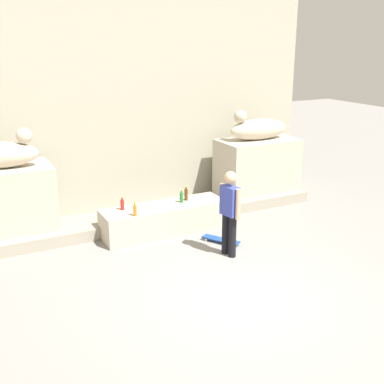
# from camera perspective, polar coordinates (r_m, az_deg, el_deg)

# --- Properties ---
(ground_plane) EXTENTS (40.00, 40.00, 0.00)m
(ground_plane) POSITION_cam_1_polar(r_m,az_deg,el_deg) (7.94, 6.24, -12.48)
(ground_plane) COLOR gray
(facade_wall) EXTENTS (9.57, 0.60, 5.72)m
(facade_wall) POSITION_cam_1_polar(r_m,az_deg,el_deg) (11.74, -8.05, 12.10)
(facade_wall) COLOR #ACA892
(facade_wall) RESTS_ON ground_plane
(pedestal_left) EXTENTS (2.00, 1.14, 1.55)m
(pedestal_left) POSITION_cam_1_polar(r_m,az_deg,el_deg) (10.39, -21.53, -1.51)
(pedestal_left) COLOR #B7AD99
(pedestal_left) RESTS_ON ground_plane
(pedestal_right) EXTENTS (2.00, 1.14, 1.55)m
(pedestal_right) POSITION_cam_1_polar(r_m,az_deg,el_deg) (12.47, 7.72, 2.69)
(pedestal_right) COLOR #B7AD99
(pedestal_right) RESTS_ON ground_plane
(statue_reclining_right) EXTENTS (1.62, 0.61, 0.78)m
(statue_reclining_right) POSITION_cam_1_polar(r_m,az_deg,el_deg) (12.23, 7.78, 7.48)
(statue_reclining_right) COLOR beige
(statue_reclining_right) RESTS_ON pedestal_right
(ledge_block) EXTENTS (2.69, 0.78, 0.61)m
(ledge_block) POSITION_cam_1_polar(r_m,az_deg,el_deg) (10.30, -3.30, -3.20)
(ledge_block) COLOR #B7AD99
(ledge_block) RESTS_ON ground_plane
(skater) EXTENTS (0.26, 0.53, 1.67)m
(skater) POSITION_cam_1_polar(r_m,az_deg,el_deg) (9.03, 4.48, -2.12)
(skater) COLOR black
(skater) RESTS_ON ground_plane
(skateboard) EXTENTS (0.59, 0.79, 0.08)m
(skateboard) POSITION_cam_1_polar(r_m,az_deg,el_deg) (9.87, 3.42, -5.68)
(skateboard) COLOR navy
(skateboard) RESTS_ON ground_plane
(bottle_red) EXTENTS (0.08, 0.08, 0.28)m
(bottle_red) POSITION_cam_1_polar(r_m,az_deg,el_deg) (9.99, -8.27, -1.48)
(bottle_red) COLOR red
(bottle_red) RESTS_ON ledge_block
(bottle_orange) EXTENTS (0.07, 0.07, 0.29)m
(bottle_orange) POSITION_cam_1_polar(r_m,az_deg,el_deg) (9.61, -6.77, -2.17)
(bottle_orange) COLOR orange
(bottle_orange) RESTS_ON ledge_block
(bottle_brown) EXTENTS (0.08, 0.08, 0.32)m
(bottle_brown) POSITION_cam_1_polar(r_m,az_deg,el_deg) (10.46, -0.70, -0.28)
(bottle_brown) COLOR #593314
(bottle_brown) RESTS_ON ledge_block
(bottle_green) EXTENTS (0.07, 0.07, 0.29)m
(bottle_green) POSITION_cam_1_polar(r_m,az_deg,el_deg) (10.33, -1.25, -0.62)
(bottle_green) COLOR #1E722D
(bottle_green) RESTS_ON ledge_block
(stair_step) EXTENTS (8.17, 0.50, 0.25)m
(stair_step) POSITION_cam_1_polar(r_m,az_deg,el_deg) (10.75, -4.27, -3.32)
(stair_step) COLOR gray
(stair_step) RESTS_ON ground_plane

